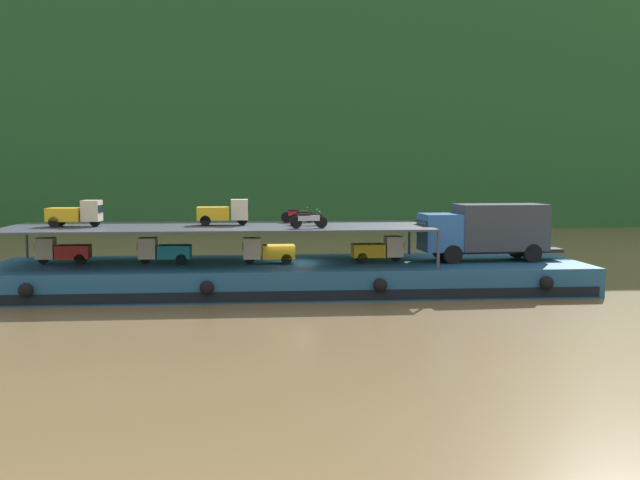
# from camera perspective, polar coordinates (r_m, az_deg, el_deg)

# --- Properties ---
(ground_plane) EXTENTS (400.00, 400.00, 0.00)m
(ground_plane) POSITION_cam_1_polar(r_m,az_deg,el_deg) (38.31, -2.37, -4.04)
(ground_plane) COLOR brown
(hillside_far_bank) EXTENTS (148.11, 41.34, 40.23)m
(hillside_far_bank) POSITION_cam_1_polar(r_m,az_deg,el_deg) (99.09, -4.05, 14.93)
(hillside_far_bank) COLOR #235628
(hillside_far_bank) RESTS_ON ground
(cargo_barge) EXTENTS (31.36, 8.31, 1.50)m
(cargo_barge) POSITION_cam_1_polar(r_m,az_deg,el_deg) (38.17, -2.37, -2.94)
(cargo_barge) COLOR navy
(cargo_barge) RESTS_ON ground
(covered_lorry) EXTENTS (7.93, 2.59, 3.10)m
(covered_lorry) POSITION_cam_1_polar(r_m,az_deg,el_deg) (39.69, 13.25, 0.79)
(covered_lorry) COLOR #285BA3
(covered_lorry) RESTS_ON cargo_barge
(cargo_rack) EXTENTS (22.16, 6.96, 2.00)m
(cargo_rack) POSITION_cam_1_polar(r_m,az_deg,el_deg) (37.92, -8.14, 1.04)
(cargo_rack) COLOR #383D47
(cargo_rack) RESTS_ON cargo_barge
(mini_truck_lower_stern) EXTENTS (2.79, 1.28, 1.38)m
(mini_truck_lower_stern) POSITION_cam_1_polar(r_m,az_deg,el_deg) (39.90, -20.02, -0.81)
(mini_truck_lower_stern) COLOR red
(mini_truck_lower_stern) RESTS_ON cargo_barge
(mini_truck_lower_aft) EXTENTS (2.75, 1.22, 1.38)m
(mini_truck_lower_aft) POSITION_cam_1_polar(r_m,az_deg,el_deg) (38.46, -12.45, -0.83)
(mini_truck_lower_aft) COLOR teal
(mini_truck_lower_aft) RESTS_ON cargo_barge
(mini_truck_lower_mid) EXTENTS (2.76, 1.24, 1.38)m
(mini_truck_lower_mid) POSITION_cam_1_polar(r_m,az_deg,el_deg) (37.64, -4.23, -0.86)
(mini_truck_lower_mid) COLOR gold
(mini_truck_lower_mid) RESTS_ON cargo_barge
(mini_truck_lower_fore) EXTENTS (2.77, 1.25, 1.38)m
(mini_truck_lower_fore) POSITION_cam_1_polar(r_m,az_deg,el_deg) (38.39, 4.71, -0.74)
(mini_truck_lower_fore) COLOR gold
(mini_truck_lower_fore) RESTS_ON cargo_barge
(mini_truck_upper_stern) EXTENTS (2.79, 1.29, 1.38)m
(mini_truck_upper_stern) POSITION_cam_1_polar(r_m,az_deg,el_deg) (39.11, -19.07, 2.04)
(mini_truck_upper_stern) COLOR gold
(mini_truck_upper_stern) RESTS_ON cargo_rack
(mini_truck_upper_mid) EXTENTS (2.77, 1.25, 1.38)m
(mini_truck_upper_mid) POSITION_cam_1_polar(r_m,az_deg,el_deg) (38.37, -7.75, 2.23)
(mini_truck_upper_mid) COLOR gold
(mini_truck_upper_mid) RESTS_ON cargo_rack
(motorcycle_upper_port) EXTENTS (1.90, 0.55, 0.87)m
(motorcycle_upper_port) POSITION_cam_1_polar(r_m,az_deg,el_deg) (35.83, -0.94, 1.64)
(motorcycle_upper_port) COLOR black
(motorcycle_upper_port) RESTS_ON cargo_rack
(motorcycle_upper_centre) EXTENTS (1.90, 0.55, 0.87)m
(motorcycle_upper_centre) POSITION_cam_1_polar(r_m,az_deg,el_deg) (37.92, -1.10, 1.85)
(motorcycle_upper_centre) COLOR black
(motorcycle_upper_centre) RESTS_ON cargo_rack
(motorcycle_upper_stbd) EXTENTS (1.90, 0.55, 0.87)m
(motorcycle_upper_stbd) POSITION_cam_1_polar(r_m,az_deg,el_deg) (39.97, -1.82, 2.03)
(motorcycle_upper_stbd) COLOR black
(motorcycle_upper_stbd) RESTS_ON cargo_rack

